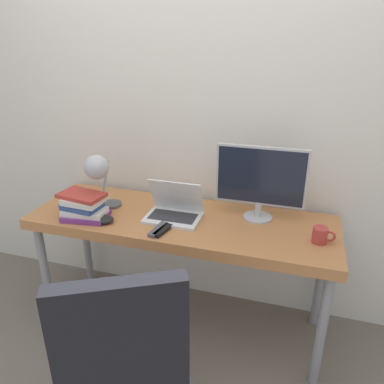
% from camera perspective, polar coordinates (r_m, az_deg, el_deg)
% --- Properties ---
extents(ground_plane, '(12.00, 12.00, 0.00)m').
position_cam_1_polar(ground_plane, '(2.37, -3.80, -23.46)').
color(ground_plane, '#70665B').
extents(wall_back, '(8.00, 0.05, 2.60)m').
position_cam_1_polar(wall_back, '(2.29, 1.10, 12.46)').
color(wall_back, silver).
rests_on(wall_back, ground_plane).
extents(desk, '(1.74, 0.58, 0.75)m').
position_cam_1_polar(desk, '(2.17, -1.59, -5.53)').
color(desk, '#B77542').
rests_on(desk, ground_plane).
extents(laptop, '(0.31, 0.22, 0.22)m').
position_cam_1_polar(laptop, '(2.12, -2.73, -2.82)').
color(laptop, silver).
rests_on(laptop, desk).
extents(monitor, '(0.49, 0.16, 0.42)m').
position_cam_1_polar(monitor, '(2.08, 10.40, 1.86)').
color(monitor, '#B7B7BC').
rests_on(monitor, desk).
extents(desk_lamp, '(0.14, 0.26, 0.36)m').
position_cam_1_polar(desk_lamp, '(2.15, -14.13, 3.12)').
color(desk_lamp, '#4C4C51').
rests_on(desk_lamp, desk).
extents(office_chair, '(0.66, 0.65, 0.98)m').
position_cam_1_polar(office_chair, '(1.63, -10.33, -23.27)').
color(office_chair, black).
rests_on(office_chair, ground_plane).
extents(book_stack, '(0.28, 0.21, 0.15)m').
position_cam_1_polar(book_stack, '(2.19, -16.13, -2.05)').
color(book_stack, '#753384').
rests_on(book_stack, desk).
extents(tv_remote, '(0.06, 0.16, 0.02)m').
position_cam_1_polar(tv_remote, '(2.00, -5.17, -5.71)').
color(tv_remote, '#4C4C51').
rests_on(tv_remote, desk).
extents(media_remote, '(0.07, 0.15, 0.02)m').
position_cam_1_polar(media_remote, '(1.99, -4.51, -5.87)').
color(media_remote, black).
rests_on(media_remote, desk).
extents(mug, '(0.11, 0.07, 0.08)m').
position_cam_1_polar(mug, '(1.99, 19.01, -6.24)').
color(mug, '#B23833').
rests_on(mug, desk).
extents(game_controller, '(0.15, 0.10, 0.04)m').
position_cam_1_polar(game_controller, '(2.15, -13.75, -3.98)').
color(game_controller, black).
rests_on(game_controller, desk).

